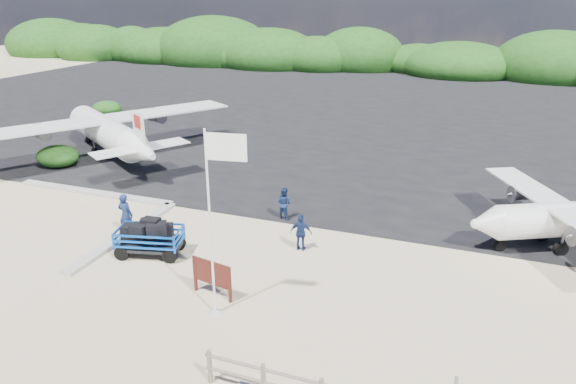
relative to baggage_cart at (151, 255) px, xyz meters
The scene contains 12 objects.
ground 2.57m from the baggage_cart, 10.45° to the right, with size 160.00×160.00×0.00m, color beige.
asphalt_apron 29.64m from the baggage_cart, 85.11° to the left, with size 90.00×50.00×0.04m, color #B2B2B2, non-canonical shape.
lagoon 6.56m from the baggage_cart, behind, with size 9.00×7.00×0.40m, color #B2B2B2, non-canonical shape.
vegetation_band 54.59m from the baggage_cart, 87.35° to the left, with size 124.00×8.00×4.40m, color #B2B2B2, non-canonical shape.
baggage_cart is the anchor object (origin of this frame).
flagpole 4.94m from the baggage_cart, 32.26° to the right, with size 1.20×0.50×6.02m, color white, non-canonical shape.
signboard 4.06m from the baggage_cart, 26.21° to the right, with size 1.65×0.16×1.36m, color #521E17, non-canonical shape.
crew_a 2.44m from the baggage_cart, 149.22° to the left, with size 0.68×0.44×1.85m, color navy.
crew_b 6.24m from the baggage_cart, 53.97° to the left, with size 0.73×0.57×1.50m, color navy.
crew_c 5.91m from the baggage_cart, 24.11° to the left, with size 0.88×0.37×1.50m, color navy.
aircraft_large 29.74m from the baggage_cart, 61.29° to the left, with size 16.00×16.00×4.80m, color #B2B2B2, non-canonical shape.
aircraft_small 28.61m from the baggage_cart, 99.94° to the left, with size 7.68×7.68×2.76m, color #B2B2B2, non-canonical shape.
Camera 1 is at (8.59, -14.37, 9.50)m, focal length 32.00 mm.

